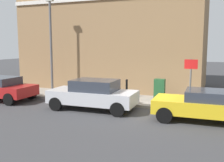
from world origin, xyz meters
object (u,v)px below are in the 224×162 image
object	(u,v)px
bollard_near_cabinet	(127,88)
street_sign	(191,76)
car_yellow	(208,105)
utility_cabinet	(159,91)
bollard_far_kerb	(95,90)
lamppost	(51,41)
car_silver	(93,94)

from	to	relation	value
bollard_near_cabinet	street_sign	xyz separation A→B (m)	(-1.15, -3.53, 0.96)
car_yellow	utility_cabinet	distance (m)	3.66
utility_cabinet	street_sign	xyz separation A→B (m)	(-1.05, -1.65, 0.98)
utility_cabinet	bollard_far_kerb	xyz separation A→B (m)	(-1.24, 3.20, 0.02)
utility_cabinet	lamppost	xyz separation A→B (m)	(-0.10, 6.69, 2.62)
car_yellow	bollard_near_cabinet	bearing A→B (deg)	-33.37
car_yellow	street_sign	distance (m)	2.07
car_yellow	lamppost	bearing A→B (deg)	-16.86
car_yellow	bollard_far_kerb	bearing A→B (deg)	-15.26
bollard_near_cabinet	utility_cabinet	bearing A→B (deg)	-93.05
car_yellow	lamppost	size ratio (longest dim) A/B	0.76
car_yellow	car_silver	world-z (taller)	car_silver
car_yellow	utility_cabinet	size ratio (longest dim) A/B	3.79
car_silver	bollard_far_kerb	distance (m)	1.44
car_yellow	bollard_near_cabinet	world-z (taller)	car_yellow
car_silver	bollard_far_kerb	size ratio (longest dim) A/B	4.07
bollard_far_kerb	car_yellow	bearing A→B (deg)	-103.85
bollard_far_kerb	street_sign	distance (m)	4.95
utility_cabinet	bollard_far_kerb	bearing A→B (deg)	111.15
lamppost	street_sign	bearing A→B (deg)	-96.48
car_yellow	utility_cabinet	bearing A→B (deg)	-47.74
bollard_near_cabinet	bollard_far_kerb	bearing A→B (deg)	135.35
utility_cabinet	car_silver	bearing A→B (deg)	134.00
bollard_near_cabinet	lamppost	distance (m)	5.48
car_yellow	car_silver	distance (m)	5.20
street_sign	lamppost	world-z (taller)	lamppost
bollard_near_cabinet	lamppost	world-z (taller)	lamppost
car_silver	utility_cabinet	bearing A→B (deg)	-137.50
bollard_near_cabinet	car_silver	bearing A→B (deg)	163.57
car_yellow	car_silver	bearing A→B (deg)	-2.22
bollard_far_kerb	street_sign	world-z (taller)	street_sign
car_yellow	street_sign	world-z (taller)	street_sign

